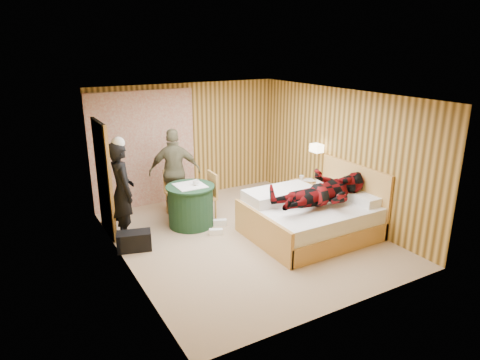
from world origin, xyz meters
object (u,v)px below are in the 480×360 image
wall_lamp (317,148)px  round_table (191,205)px  chair_near (208,192)px  woman_standing (122,191)px  bed (312,216)px  man_at_table (175,172)px  man_on_bed (324,183)px  chair_far (176,188)px  nightstand (305,193)px  duffel_bag (134,241)px

wall_lamp → round_table: (-2.54, 0.49, -0.90)m
chair_near → woman_standing: 1.68m
bed → round_table: bed is taller
bed → round_table: 2.25m
man_at_table → woman_standing: bearing=49.6°
chair_near → round_table: bearing=-69.5°
man_on_bed → woman_standing: bearing=150.4°
chair_far → woman_standing: woman_standing is taller
round_table → man_on_bed: 2.50m
wall_lamp → chair_near: bearing=163.6°
chair_near → man_at_table: 0.81m
wall_lamp → woman_standing: (-3.77, 0.54, -0.43)m
bed → nightstand: bed is taller
chair_far → man_at_table: man_at_table is taller
bed → man_on_bed: size_ratio=1.23×
bed → nightstand: bearing=57.4°
wall_lamp → woman_standing: bearing=171.9°
nightstand → woman_standing: bearing=175.7°
bed → duffel_bag: 3.13m
round_table → wall_lamp: bearing=-10.9°
duffel_bag → chair_far: bearing=59.3°
chair_far → duffel_bag: size_ratio=1.67×
round_table → woman_standing: (-1.23, 0.05, 0.47)m
wall_lamp → man_on_bed: (-0.77, -1.17, -0.28)m
duffel_bag → man_on_bed: 3.34m
man_at_table → man_on_bed: 2.99m
wall_lamp → man_at_table: man_at_table is taller
wall_lamp → chair_near: wall_lamp is taller
wall_lamp → chair_far: bearing=154.9°
woman_standing → man_on_bed: size_ratio=0.99×
man_at_table → chair_far: bearing=98.9°
nightstand → bed: bearing=-122.6°
wall_lamp → nightstand: 1.06m
wall_lamp → nightstand: bearing=99.5°
bed → chair_far: 2.76m
nightstand → chair_far: bearing=159.5°
bed → man_on_bed: bearing=-82.1°
round_table → chair_far: bearing=90.7°
woman_standing → chair_near: bearing=-88.1°
wall_lamp → man_on_bed: bearing=-123.6°
round_table → man_at_table: man_at_table is taller
round_table → man_at_table: bearing=90.0°
bed → nightstand: (0.76, 1.19, -0.06)m
chair_far → man_at_table: 0.33m
nightstand → duffel_bag: (-3.73, -0.23, -0.12)m
bed → man_on_bed: (0.03, -0.23, 0.68)m
nightstand → round_table: bearing=174.7°
wall_lamp → chair_far: size_ratio=0.28×
round_table → man_at_table: (0.00, 0.75, 0.46)m
wall_lamp → duffel_bag: 3.94m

